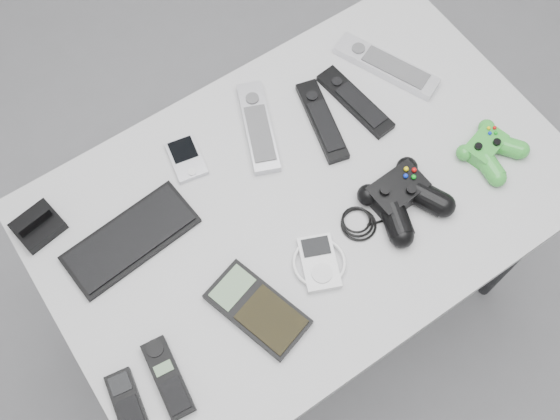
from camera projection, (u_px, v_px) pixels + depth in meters
floor at (273, 295)px, 1.95m from camera, size 3.50×3.50×0.00m
desk at (304, 209)px, 1.36m from camera, size 1.05×0.68×0.70m
pda_keyboard at (130, 239)px, 1.26m from camera, size 0.27×0.13×0.02m
dock_bracket at (36, 224)px, 1.26m from camera, size 0.10×0.09×0.05m
pda at (186, 158)px, 1.33m from camera, size 0.08×0.11×0.02m
remote_silver_a at (258, 127)px, 1.36m from camera, size 0.13×0.22×0.02m
remote_black_a at (322, 120)px, 1.37m from camera, size 0.09×0.20×0.02m
remote_black_b at (355, 101)px, 1.39m from camera, size 0.07×0.20×0.02m
remote_silver_b at (386, 65)px, 1.42m from camera, size 0.14×0.24×0.02m
mobile_phone at (126, 400)px, 1.13m from camera, size 0.06×0.11×0.02m
cordless_handset at (168, 378)px, 1.15m from camera, size 0.06×0.15×0.02m
calculator at (257, 309)px, 1.20m from camera, size 0.14×0.21×0.02m
mp3_player at (319, 263)px, 1.24m from camera, size 0.14×0.14×0.02m
controller_black at (403, 196)px, 1.28m from camera, size 0.27×0.18×0.05m
controller_green at (490, 149)px, 1.33m from camera, size 0.15×0.16×0.04m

